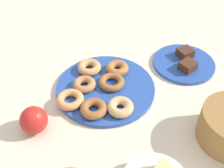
{
  "coord_description": "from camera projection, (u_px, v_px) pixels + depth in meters",
  "views": [
    {
      "loc": [
        0.51,
        0.46,
        0.68
      ],
      "look_at": [
        0.0,
        0.03,
        0.04
      ],
      "focal_mm": 43.96,
      "sensor_mm": 36.0,
      "label": 1
    }
  ],
  "objects": [
    {
      "name": "donut_4",
      "position": [
        84.0,
        84.0,
        0.94
      ],
      "size": [
        0.08,
        0.08,
        0.03
      ],
      "primitive_type": "torus",
      "rotation": [
        0.0,
        0.0,
        3.16
      ],
      "color": "#B27547",
      "rests_on": "donut_plate"
    },
    {
      "name": "donut_1",
      "position": [
        70.0,
        100.0,
        0.89
      ],
      "size": [
        0.1,
        0.1,
        0.03
      ],
      "primitive_type": "torus",
      "rotation": [
        0.0,
        0.0,
        4.56
      ],
      "color": "tan",
      "rests_on": "donut_plate"
    },
    {
      "name": "donut_2",
      "position": [
        117.0,
        68.0,
        1.0
      ],
      "size": [
        0.09,
        0.09,
        0.03
      ],
      "primitive_type": "torus",
      "rotation": [
        0.0,
        0.0,
        4.56
      ],
      "color": "#AD6B33",
      "rests_on": "donut_plate"
    },
    {
      "name": "donut_6",
      "position": [
        120.0,
        107.0,
        0.87
      ],
      "size": [
        0.11,
        0.11,
        0.03
      ],
      "primitive_type": "torus",
      "rotation": [
        0.0,
        0.0,
        5.2
      ],
      "color": "tan",
      "rests_on": "donut_plate"
    },
    {
      "name": "ground_plane",
      "position": [
        105.0,
        89.0,
        0.96
      ],
      "size": [
        2.4,
        2.4,
        0.0
      ],
      "primitive_type": "plane",
      "color": "beige"
    },
    {
      "name": "donut_3",
      "position": [
        94.0,
        109.0,
        0.86
      ],
      "size": [
        0.12,
        0.12,
        0.03
      ],
      "primitive_type": "torus",
      "rotation": [
        0.0,
        0.0,
        5.6
      ],
      "color": "#995B2D",
      "rests_on": "donut_plate"
    },
    {
      "name": "brownie_near",
      "position": [
        185.0,
        53.0,
        1.07
      ],
      "size": [
        0.07,
        0.07,
        0.03
      ],
      "primitive_type": "cube",
      "rotation": [
        0.0,
        0.0,
        -0.38
      ],
      "color": "#472819",
      "rests_on": "cake_plate"
    },
    {
      "name": "apple",
      "position": [
        34.0,
        120.0,
        0.81
      ],
      "size": [
        0.08,
        0.08,
        0.08
      ],
      "primitive_type": "sphere",
      "color": "red",
      "rests_on": "ground_plane"
    },
    {
      "name": "brownie_far",
      "position": [
        188.0,
        66.0,
        1.01
      ],
      "size": [
        0.06,
        0.06,
        0.03
      ],
      "primitive_type": "cube",
      "rotation": [
        0.0,
        0.0,
        -0.19
      ],
      "color": "#472819",
      "rests_on": "cake_plate"
    },
    {
      "name": "donut_5",
      "position": [
        89.0,
        67.0,
        1.01
      ],
      "size": [
        0.12,
        0.12,
        0.03
      ],
      "primitive_type": "torus",
      "rotation": [
        0.0,
        0.0,
        2.44
      ],
      "color": "tan",
      "rests_on": "donut_plate"
    },
    {
      "name": "cake_plate",
      "position": [
        184.0,
        63.0,
        1.06
      ],
      "size": [
        0.24,
        0.24,
        0.01
      ],
      "primitive_type": "cylinder",
      "color": "#284C9E",
      "rests_on": "ground_plane"
    },
    {
      "name": "donut_plate",
      "position": [
        105.0,
        88.0,
        0.96
      ],
      "size": [
        0.34,
        0.34,
        0.01
      ],
      "primitive_type": "cylinder",
      "color": "#284C9E",
      "rests_on": "ground_plane"
    },
    {
      "name": "donut_0",
      "position": [
        112.0,
        82.0,
        0.95
      ],
      "size": [
        0.12,
        0.12,
        0.02
      ],
      "primitive_type": "torus",
      "rotation": [
        0.0,
        0.0,
        0.35
      ],
      "color": "#995B2D",
      "rests_on": "donut_plate"
    }
  ]
}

